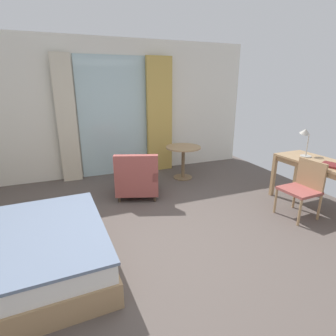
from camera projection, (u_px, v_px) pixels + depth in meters
The scene contains 11 objects.
ground at pixel (167, 243), 3.49m from camera, with size 6.52×6.51×0.10m, color #564C47.
wall_back at pixel (115, 109), 5.69m from camera, with size 6.12×0.12×2.80m, color white.
balcony_glass_door at pixel (115, 118), 5.66m from camera, with size 1.49×0.02×2.47m, color silver.
curtain_panel_left at pixel (67, 120), 5.23m from camera, with size 0.37×0.10×2.47m, color beige.
curtain_panel_right at pixel (159, 116), 5.92m from camera, with size 0.57×0.10×2.47m, color tan.
writing_desk at pixel (324, 168), 4.13m from camera, with size 0.66×1.50×0.77m.
desk_chair at pixel (304, 186), 3.98m from camera, with size 0.47×0.50×0.85m.
desk_lamp at pixel (305, 136), 4.42m from camera, with size 0.21×0.29×0.47m.
closed_book at pixel (331, 165), 3.91m from camera, with size 0.26×0.27×0.03m, color maroon.
armchair_by_window at pixel (138, 179), 4.71m from camera, with size 0.92×0.93×0.82m.
round_cafe_table at pixel (183, 155), 5.57m from camera, with size 0.72×0.72×0.68m.
Camera 1 is at (-1.12, -2.81, 1.95)m, focal length 28.62 mm.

